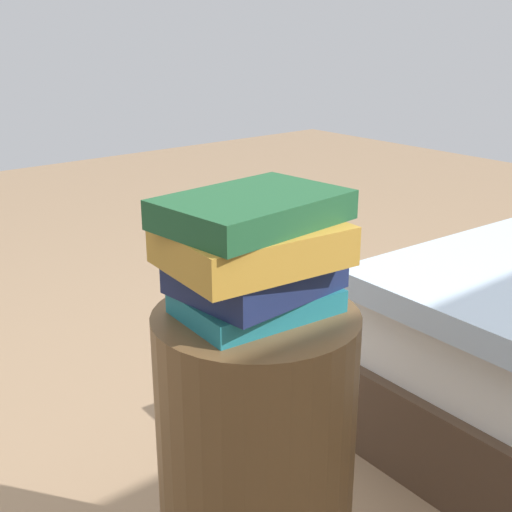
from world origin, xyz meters
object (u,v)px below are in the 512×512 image
object	(u,v)px
side_table	(256,472)
book_teal	(257,301)
book_navy	(255,274)
book_forest	(254,210)
book_ochre	(252,244)

from	to	relation	value
side_table	book_teal	xyz separation A→B (m)	(-0.01, -0.01, 0.31)
book_teal	book_navy	world-z (taller)	book_navy
book_teal	book_forest	size ratio (longest dim) A/B	0.87
side_table	book_navy	size ratio (longest dim) A/B	2.57
book_teal	book_navy	distance (m)	0.04
book_ochre	book_forest	bearing A→B (deg)	-147.54
side_table	book_teal	size ratio (longest dim) A/B	2.50
book_ochre	book_forest	distance (m)	0.05
side_table	book_forest	bearing A→B (deg)	22.94
book_teal	book_ochre	distance (m)	0.10
book_navy	book_forest	size ratio (longest dim) A/B	0.85
book_teal	book_navy	bearing A→B (deg)	-104.39
side_table	book_forest	world-z (taller)	book_forest
book_forest	book_teal	bearing A→B (deg)	-150.62
book_ochre	book_forest	size ratio (longest dim) A/B	0.94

